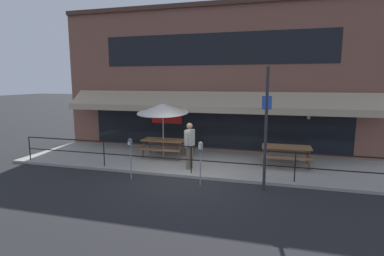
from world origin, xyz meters
name	(u,v)px	position (x,y,z in m)	size (l,w,h in m)	color
ground_plane	(189,178)	(0.00, 0.00, 0.00)	(120.00, 120.00, 0.00)	#232326
patio_deck	(202,162)	(0.00, 2.00, 0.05)	(15.00, 4.00, 0.10)	#9E998E
restaurant_building	(214,80)	(0.00, 4.22, 3.37)	(15.00, 1.60, 6.77)	brown
patio_railing	(191,154)	(0.00, 0.30, 0.80)	(13.84, 0.04, 0.97)	black
picnic_table_left	(164,143)	(-1.74, 2.19, 0.71)	(1.80, 1.42, 0.76)	brown
picnic_table_centre	(286,150)	(3.24, 2.15, 0.71)	(1.80, 1.42, 0.76)	brown
patio_umbrella_left	(163,109)	(-1.74, 2.14, 2.18)	(2.14, 2.14, 2.38)	#B7B2A8
pedestrian_walking	(190,143)	(-0.20, 0.80, 1.06)	(0.31, 0.61, 1.71)	#665B4C
parking_meter_near	(130,146)	(-1.87, -0.60, 1.15)	(0.15, 0.16, 1.42)	gray
parking_meter_far	(201,150)	(0.53, -0.52, 1.15)	(0.15, 0.16, 1.42)	gray
street_sign_pole	(266,128)	(2.52, -0.45, 1.92)	(0.28, 0.09, 3.72)	#2D2D33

